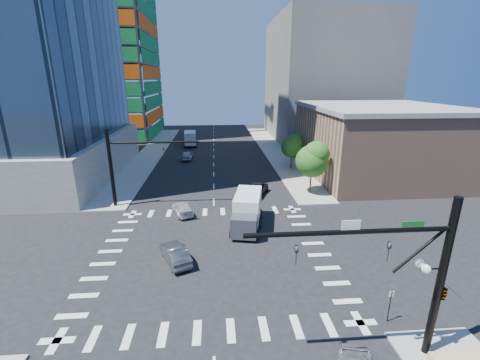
{
  "coord_description": "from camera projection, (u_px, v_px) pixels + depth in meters",
  "views": [
    {
      "loc": [
        0.33,
        -24.52,
        14.36
      ],
      "look_at": [
        2.89,
        8.0,
        4.02
      ],
      "focal_mm": 24.0,
      "sensor_mm": 36.0,
      "label": 1
    }
  ],
  "objects": [
    {
      "name": "sidewalk_ne",
      "position": [
        274.0,
        151.0,
        66.54
      ],
      "size": [
        5.0,
        60.0,
        0.15
      ],
      "primitive_type": "cube",
      "color": "gray",
      "rests_on": "ground"
    },
    {
      "name": "construction_building",
      "position": [
        97.0,
        34.0,
        76.97
      ],
      "size": [
        25.16,
        34.5,
        70.6
      ],
      "color": "gray",
      "rests_on": "ground"
    },
    {
      "name": "no_parking_sign",
      "position": [
        390.0,
        303.0,
        19.44
      ],
      "size": [
        0.3,
        0.06,
        2.2
      ],
      "color": "black",
      "rests_on": "ground"
    },
    {
      "name": "road_markings",
      "position": [
        214.0,
        253.0,
        27.61
      ],
      "size": [
        20.0,
        20.0,
        0.01
      ],
      "primitive_type": "cube",
      "color": "silver",
      "rests_on": "ground"
    },
    {
      "name": "box_truck_far",
      "position": [
        190.0,
        139.0,
        71.48
      ],
      "size": [
        3.03,
        6.37,
        3.26
      ],
      "rotation": [
        0.0,
        0.0,
        3.2
      ],
      "color": "black",
      "rests_on": "ground"
    },
    {
      "name": "commercial_building",
      "position": [
        377.0,
        141.0,
        48.78
      ],
      "size": [
        20.5,
        22.5,
        10.6
      ],
      "color": "tan",
      "rests_on": "ground"
    },
    {
      "name": "bg_building_ne",
      "position": [
        324.0,
        80.0,
        77.66
      ],
      "size": [
        24.0,
        30.0,
        28.0
      ],
      "primitive_type": "cube",
      "color": "#645F5A",
      "rests_on": "ground"
    },
    {
      "name": "car_nb_far",
      "position": [
        255.0,
        190.0,
        41.16
      ],
      "size": [
        4.21,
        5.52,
        1.39
      ],
      "primitive_type": "imported",
      "rotation": [
        0.0,
        0.0,
        -0.44
      ],
      "color": "black",
      "rests_on": "ground"
    },
    {
      "name": "signal_mast_nw",
      "position": [
        124.0,
        161.0,
        36.13
      ],
      "size": [
        10.2,
        0.4,
        9.0
      ],
      "color": "black",
      "rests_on": "sidewalk_nw"
    },
    {
      "name": "ground",
      "position": [
        214.0,
        253.0,
        27.61
      ],
      "size": [
        160.0,
        160.0,
        0.0
      ],
      "primitive_type": "plane",
      "color": "black",
      "rests_on": "ground"
    },
    {
      "name": "box_truck_near",
      "position": [
        247.0,
        214.0,
        31.92
      ],
      "size": [
        3.88,
        6.71,
        3.3
      ],
      "rotation": [
        0.0,
        0.0,
        -0.2
      ],
      "color": "black",
      "rests_on": "ground"
    },
    {
      "name": "tree_south",
      "position": [
        313.0,
        159.0,
        40.35
      ],
      "size": [
        4.16,
        4.16,
        6.82
      ],
      "color": "#382316",
      "rests_on": "sidewalk_ne"
    },
    {
      "name": "sidewalk_nw",
      "position": [
        152.0,
        153.0,
        64.67
      ],
      "size": [
        5.0,
        60.0,
        0.15
      ],
      "primitive_type": "cube",
      "color": "gray",
      "rests_on": "ground"
    },
    {
      "name": "car_sb_mid",
      "position": [
        187.0,
        155.0,
        59.18
      ],
      "size": [
        2.11,
        4.79,
        1.6
      ],
      "primitive_type": "imported",
      "rotation": [
        0.0,
        0.0,
        3.1
      ],
      "color": "#979A9E",
      "rests_on": "ground"
    },
    {
      "name": "car_sb_cross",
      "position": [
        175.0,
        253.0,
        26.17
      ],
      "size": [
        3.17,
        4.65,
        1.45
      ],
      "primitive_type": "imported",
      "rotation": [
        0.0,
        0.0,
        3.55
      ],
      "color": "#4E4D52",
      "rests_on": "ground"
    },
    {
      "name": "car_sb_near",
      "position": [
        183.0,
        208.0,
        35.55
      ],
      "size": [
        2.99,
        4.72,
        1.27
      ],
      "primitive_type": "imported",
      "rotation": [
        0.0,
        0.0,
        3.44
      ],
      "color": "silver",
      "rests_on": "ground"
    },
    {
      "name": "tree_north",
      "position": [
        293.0,
        145.0,
        51.99
      ],
      "size": [
        3.54,
        3.52,
        5.78
      ],
      "color": "#382316",
      "rests_on": "sidewalk_ne"
    },
    {
      "name": "signal_mast_se",
      "position": [
        425.0,
        275.0,
        15.96
      ],
      "size": [
        10.51,
        2.48,
        9.0
      ],
      "color": "black",
      "rests_on": "sidewalk_se"
    }
  ]
}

